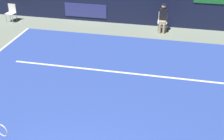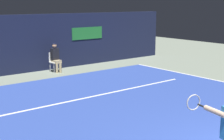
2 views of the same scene
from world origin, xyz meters
name	(u,v)px [view 1 (image 1 of 2)]	position (x,y,z in m)	size (l,w,h in m)	color
ground_plane	(111,101)	(0.00, 4.21, 0.00)	(32.62, 32.62, 0.00)	gray
court_surface	(111,100)	(0.00, 4.21, 0.01)	(10.71, 10.42, 0.01)	#2D479E
line_service	(122,73)	(0.00, 6.03, 0.01)	(8.36, 0.10, 0.01)	white
line_judge_on_chair	(163,18)	(1.07, 10.43, 0.69)	(0.45, 0.54, 1.32)	white
courtside_chair_near	(11,12)	(-6.57, 10.24, 0.50)	(0.47, 0.45, 0.88)	white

